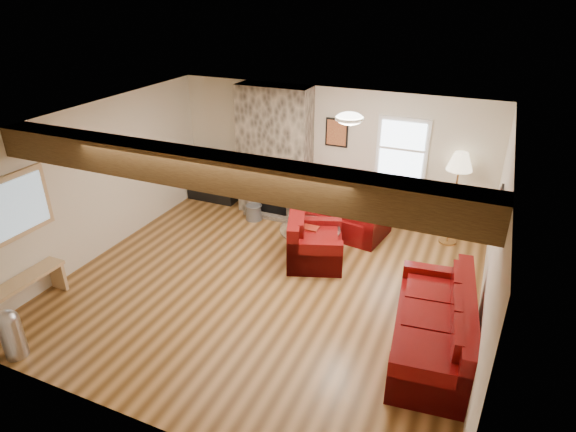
% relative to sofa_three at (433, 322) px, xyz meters
% --- Properties ---
extents(room, '(8.00, 8.00, 8.00)m').
position_rel_sofa_three_xyz_m(room, '(-2.48, 0.39, 0.84)').
color(room, brown).
rests_on(room, ground).
extents(floor, '(6.00, 6.00, 0.00)m').
position_rel_sofa_three_xyz_m(floor, '(-2.48, 0.39, -0.41)').
color(floor, brown).
rests_on(floor, ground).
extents(oak_beam, '(6.00, 0.36, 0.38)m').
position_rel_sofa_three_xyz_m(oak_beam, '(-2.48, -0.86, 1.90)').
color(oak_beam, '#372310').
rests_on(oak_beam, room).
extents(chimney_breast, '(1.40, 0.67, 2.50)m').
position_rel_sofa_three_xyz_m(chimney_breast, '(-3.48, 2.88, 0.81)').
color(chimney_breast, '#36312A').
rests_on(chimney_breast, floor).
extents(back_window, '(0.90, 0.08, 1.10)m').
position_rel_sofa_three_xyz_m(back_window, '(-1.13, 3.10, 1.14)').
color(back_window, white).
rests_on(back_window, room).
extents(hatch_window, '(0.08, 1.00, 0.90)m').
position_rel_sofa_three_xyz_m(hatch_window, '(-5.44, -1.11, 1.04)').
color(hatch_window, tan).
rests_on(hatch_window, room).
extents(ceiling_dome, '(0.40, 0.40, 0.18)m').
position_rel_sofa_three_xyz_m(ceiling_dome, '(-1.58, 1.29, 2.03)').
color(ceiling_dome, '#F2E9CE').
rests_on(ceiling_dome, room).
extents(artwork_back, '(0.42, 0.06, 0.52)m').
position_rel_sofa_three_xyz_m(artwork_back, '(-2.33, 3.10, 1.29)').
color(artwork_back, black).
rests_on(artwork_back, room).
extents(artwork_right, '(0.06, 0.55, 0.42)m').
position_rel_sofa_three_xyz_m(artwork_right, '(0.48, 0.69, 1.34)').
color(artwork_right, black).
rests_on(artwork_right, room).
extents(sofa_three, '(1.14, 2.22, 0.83)m').
position_rel_sofa_three_xyz_m(sofa_three, '(0.00, 0.00, 0.00)').
color(sofa_three, '#4A0509').
rests_on(sofa_three, floor).
extents(loveseat, '(1.73, 1.16, 0.86)m').
position_rel_sofa_three_xyz_m(loveseat, '(-2.01, 2.62, 0.01)').
color(loveseat, '#4A0509').
rests_on(loveseat, floor).
extents(armchair_red, '(1.15, 1.22, 0.80)m').
position_rel_sofa_three_xyz_m(armchair_red, '(-2.07, 1.40, -0.01)').
color(armchair_red, '#4A0509').
rests_on(armchair_red, floor).
extents(coffee_table, '(1.01, 1.01, 0.53)m').
position_rel_sofa_three_xyz_m(coffee_table, '(-2.22, 1.56, -0.17)').
color(coffee_table, '#462A16').
rests_on(coffee_table, floor).
extents(tv_cabinet, '(1.04, 0.42, 0.52)m').
position_rel_sofa_three_xyz_m(tv_cabinet, '(-4.93, 2.92, -0.15)').
color(tv_cabinet, black).
rests_on(tv_cabinet, floor).
extents(television, '(0.76, 0.10, 0.44)m').
position_rel_sofa_three_xyz_m(television, '(-4.93, 2.92, 0.33)').
color(television, black).
rests_on(television, tv_cabinet).
extents(floor_lamp, '(0.43, 0.43, 1.66)m').
position_rel_sofa_three_xyz_m(floor_lamp, '(-0.14, 2.94, 1.01)').
color(floor_lamp, '#A67E45').
rests_on(floor_lamp, floor).
extents(pine_bench, '(0.30, 1.30, 0.49)m').
position_rel_sofa_three_xyz_m(pine_bench, '(-5.31, -1.46, -0.17)').
color(pine_bench, tan).
rests_on(pine_bench, floor).
extents(pedal_bin, '(0.33, 0.33, 0.67)m').
position_rel_sofa_three_xyz_m(pedal_bin, '(-4.65, -2.16, -0.08)').
color(pedal_bin, '#ABABB0').
rests_on(pedal_bin, floor).
extents(coal_bucket, '(0.33, 0.33, 0.31)m').
position_rel_sofa_three_xyz_m(coal_bucket, '(-3.71, 2.40, -0.26)').
color(coal_bucket, slate).
rests_on(coal_bucket, floor).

